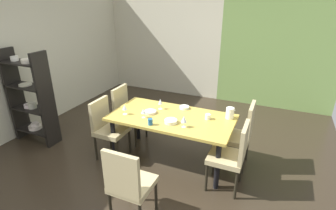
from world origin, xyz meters
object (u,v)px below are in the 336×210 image
object	(u,v)px
chair_left_far	(127,111)
wine_glass_corner	(125,107)
wine_glass_center	(184,119)
cup_near_window	(208,117)
chair_head_near	(128,182)
serving_bowl_rear	(150,112)
chair_right_far	(241,132)
display_shelf	(30,98)
chair_left_near	(107,126)
pitcher_right	(230,113)
serving_bowl_near_shelf	(184,107)
wine_glass_front	(143,111)
wine_glass_east	(160,102)
chair_right_near	(233,153)
cup_west	(150,122)
dining_table	(172,122)
serving_bowl_north	(171,121)

from	to	relation	value
chair_left_far	wine_glass_corner	bearing A→B (deg)	30.84
wine_glass_center	cup_near_window	xyz separation A→B (m)	(0.23, 0.37, -0.08)
chair_head_near	serving_bowl_rear	xyz separation A→B (m)	(-0.39, 1.29, 0.23)
chair_right_far	display_shelf	world-z (taller)	display_shelf
chair_head_near	display_shelf	bearing A→B (deg)	159.63
chair_right_far	serving_bowl_rear	distance (m)	1.37
chair_left_near	serving_bowl_rear	bearing A→B (deg)	113.10
wine_glass_center	pitcher_right	world-z (taller)	pitcher_right
serving_bowl_near_shelf	wine_glass_center	bearing A→B (deg)	-70.38
wine_glass_front	cup_near_window	size ratio (longest dim) A/B	1.76
chair_left_near	serving_bowl_rear	distance (m)	0.72
wine_glass_corner	wine_glass_east	xyz separation A→B (m)	(0.40, 0.39, 0.01)
chair_right_far	pitcher_right	xyz separation A→B (m)	(-0.18, -0.01, 0.28)
display_shelf	wine_glass_east	xyz separation A→B (m)	(2.15, 0.57, 0.07)
wine_glass_front	cup_near_window	bearing A→B (deg)	20.62
wine_glass_center	wine_glass_east	bearing A→B (deg)	142.35
serving_bowl_near_shelf	chair_right_near	bearing A→B (deg)	-35.17
wine_glass_center	cup_west	distance (m)	0.47
dining_table	display_shelf	world-z (taller)	display_shelf
dining_table	chair_right_far	xyz separation A→B (m)	(0.97, 0.28, -0.11)
chair_right_far	serving_bowl_north	world-z (taller)	chair_right_far
wine_glass_corner	serving_bowl_near_shelf	xyz separation A→B (m)	(0.74, 0.56, -0.09)
chair_left_near	cup_west	bearing A→B (deg)	84.37
chair_right_near	display_shelf	xyz separation A→B (m)	(-3.39, -0.10, 0.26)
chair_right_far	serving_bowl_near_shelf	distance (m)	0.93
dining_table	cup_near_window	xyz separation A→B (m)	(0.51, 0.13, 0.12)
chair_right_far	dining_table	bearing A→B (deg)	106.34
serving_bowl_north	serving_bowl_near_shelf	bearing A→B (deg)	90.13
chair_left_far	chair_right_near	distance (m)	2.02
wine_glass_east	cup_near_window	size ratio (longest dim) A/B	2.15
chair_left_far	serving_bowl_north	size ratio (longest dim) A/B	5.42
dining_table	chair_right_near	xyz separation A→B (m)	(0.97, -0.28, -0.13)
wine_glass_front	display_shelf	bearing A→B (deg)	-174.86
chair_right_near	serving_bowl_near_shelf	bearing A→B (deg)	54.83
chair_right_near	pitcher_right	distance (m)	0.66
serving_bowl_north	pitcher_right	world-z (taller)	pitcher_right
wine_glass_corner	serving_bowl_rear	bearing A→B (deg)	30.30
wine_glass_east	wine_glass_corner	bearing A→B (deg)	-135.83
wine_glass_front	cup_near_window	xyz separation A→B (m)	(0.87, 0.33, -0.06)
dining_table	cup_west	distance (m)	0.42
chair_right_near	serving_bowl_north	distance (m)	0.93
cup_west	pitcher_right	xyz separation A→B (m)	(0.96, 0.64, 0.04)
chair_right_near	chair_head_near	distance (m)	1.37
wine_glass_front	chair_left_near	bearing A→B (deg)	-172.23
pitcher_right	wine_glass_center	bearing A→B (deg)	-134.53
display_shelf	chair_right_far	bearing A→B (deg)	11.21
dining_table	wine_glass_center	xyz separation A→B (m)	(0.28, -0.24, 0.20)
wine_glass_front	chair_left_far	bearing A→B (deg)	141.27
chair_right_near	serving_bowl_rear	world-z (taller)	chair_right_near
chair_left_near	serving_bowl_north	world-z (taller)	chair_left_near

